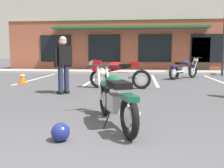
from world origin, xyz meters
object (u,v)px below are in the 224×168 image
(person_in_shorts_foreground, at_px, (63,61))
(traffic_cone, at_px, (22,77))
(motorcycle_foreground_classic, at_px, (115,98))
(motorcycle_silver_naked, at_px, (117,73))
(motorcycle_black_cruiser, at_px, (184,69))
(helmet_on_pavement, at_px, (61,132))

(person_in_shorts_foreground, distance_m, traffic_cone, 3.31)
(person_in_shorts_foreground, relative_size, traffic_cone, 3.16)
(motorcycle_foreground_classic, relative_size, motorcycle_silver_naked, 0.95)
(motorcycle_black_cruiser, bearing_deg, traffic_cone, -158.42)
(motorcycle_silver_naked, xyz_separation_m, helmet_on_pavement, (-0.28, -5.29, -0.40))
(motorcycle_black_cruiser, height_order, traffic_cone, motorcycle_black_cruiser)
(motorcycle_black_cruiser, relative_size, person_in_shorts_foreground, 0.99)
(motorcycle_silver_naked, bearing_deg, person_in_shorts_foreground, -137.48)
(motorcycle_black_cruiser, xyz_separation_m, traffic_cone, (-6.56, -2.60, -0.20))
(motorcycle_black_cruiser, distance_m, motorcycle_silver_naked, 4.49)
(traffic_cone, bearing_deg, motorcycle_silver_naked, -13.69)
(motorcycle_silver_naked, bearing_deg, motorcycle_foreground_classic, -85.02)
(person_in_shorts_foreground, xyz_separation_m, helmet_on_pavement, (1.15, -3.97, -0.82))
(motorcycle_silver_naked, height_order, person_in_shorts_foreground, person_in_shorts_foreground)
(motorcycle_foreground_classic, bearing_deg, helmet_on_pavement, -127.23)
(motorcycle_foreground_classic, distance_m, helmet_on_pavement, 1.15)
(person_in_shorts_foreground, bearing_deg, motorcycle_black_cruiser, 48.80)
(motorcycle_foreground_classic, bearing_deg, motorcycle_black_cruiser, 73.09)
(motorcycle_black_cruiser, height_order, motorcycle_silver_naked, same)
(helmet_on_pavement, bearing_deg, person_in_shorts_foreground, 106.22)
(motorcycle_black_cruiser, distance_m, person_in_shorts_foreground, 6.44)
(helmet_on_pavement, bearing_deg, motorcycle_black_cruiser, 70.75)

